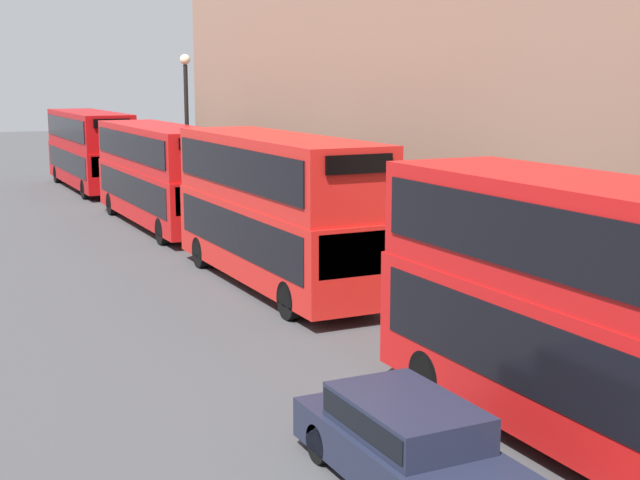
{
  "coord_description": "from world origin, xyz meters",
  "views": [
    {
      "loc": [
        -8.43,
        -5.65,
        6.06
      ],
      "look_at": [
        0.48,
        12.6,
        2.34
      ],
      "focal_mm": 50.0,
      "sensor_mm": 36.0,
      "label": 1
    }
  ],
  "objects": [
    {
      "name": "bus_leading",
      "position": [
        1.6,
        4.38,
        2.45
      ],
      "size": [
        2.59,
        10.2,
        4.44
      ],
      "color": "red",
      "rests_on": "ground"
    },
    {
      "name": "bus_second_in_queue",
      "position": [
        1.6,
        17.82,
        2.43
      ],
      "size": [
        2.59,
        10.18,
        4.42
      ],
      "color": "red",
      "rests_on": "ground"
    },
    {
      "name": "bus_third_in_queue",
      "position": [
        1.6,
        29.74,
        2.29
      ],
      "size": [
        2.59,
        11.21,
        4.13
      ],
      "color": "red",
      "rests_on": "ground"
    },
    {
      "name": "bus_trailing",
      "position": [
        1.6,
        43.47,
        2.33
      ],
      "size": [
        2.59,
        11.09,
        4.22
      ],
      "color": "#B20C0F",
      "rests_on": "ground"
    },
    {
      "name": "car_hatchback",
      "position": [
        -1.8,
        4.94,
        0.73
      ],
      "size": [
        1.76,
        4.51,
        1.38
      ],
      "color": "#1E2338",
      "rests_on": "ground"
    },
    {
      "name": "street_lamp",
      "position": [
        3.31,
        31.42,
        4.29
      ],
      "size": [
        0.44,
        0.44,
        7.02
      ],
      "color": "black",
      "rests_on": "ground"
    },
    {
      "name": "pedestrian",
      "position": [
        3.81,
        18.81,
        0.74
      ],
      "size": [
        0.36,
        0.36,
        1.61
      ],
      "color": "#26262D",
      "rests_on": "ground"
    }
  ]
}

